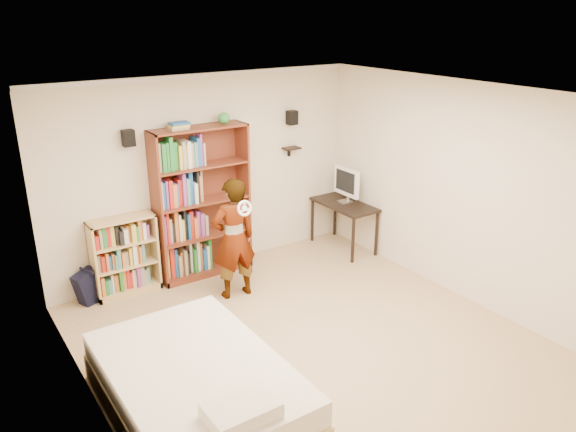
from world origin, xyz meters
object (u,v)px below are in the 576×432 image
Objects in this scene: tall_bookshelf at (202,203)px; person at (234,239)px; low_bookshelf at (125,256)px; computer_desk at (344,226)px; daybed at (197,383)px.

tall_bookshelf is 0.85m from person.
low_bookshelf is 3.26m from computer_desk.
tall_bookshelf is at bearing 62.47° from daybed.
person is at bearing -36.95° from low_bookshelf.
daybed is (-0.25, -2.63, -0.19)m from low_bookshelf.
tall_bookshelf is at bearing -84.31° from person.
low_bookshelf is (-1.10, 0.03, -0.51)m from tall_bookshelf.
tall_bookshelf reaches higher than daybed.
daybed is 1.40× the size of person.
low_bookshelf is at bearing -33.10° from person.
low_bookshelf reaches higher than computer_desk.
daybed is (-1.35, -2.59, -0.70)m from tall_bookshelf.
person reaches higher than computer_desk.
low_bookshelf is 0.47× the size of daybed.
person is at bearing -169.18° from computer_desk.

